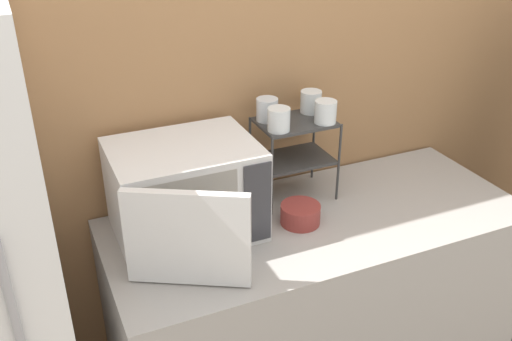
# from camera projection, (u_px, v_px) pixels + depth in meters

# --- Properties ---
(wall_back) EXTENTS (8.00, 0.06, 2.60)m
(wall_back) POSITION_uv_depth(u_px,v_px,m) (277.00, 91.00, 2.27)
(wall_back) COLOR #9E7047
(wall_back) RESTS_ON ground_plane
(counter) EXTENTS (1.59, 0.67, 0.92)m
(counter) POSITION_uv_depth(u_px,v_px,m) (313.00, 312.00, 2.35)
(counter) COLOR #9E9993
(counter) RESTS_ON ground_plane
(microwave) EXTENTS (0.51, 0.59, 0.34)m
(microwave) POSITION_uv_depth(u_px,v_px,m) (185.00, 192.00, 1.97)
(microwave) COLOR silver
(microwave) RESTS_ON counter
(dish_rack) EXTENTS (0.30, 0.21, 0.32)m
(dish_rack) POSITION_uv_depth(u_px,v_px,m) (294.00, 143.00, 2.19)
(dish_rack) COLOR #333333
(dish_rack) RESTS_ON counter
(glass_front_left) EXTENTS (0.08, 0.08, 0.09)m
(glass_front_left) POSITION_uv_depth(u_px,v_px,m) (279.00, 119.00, 2.05)
(glass_front_left) COLOR silver
(glass_front_left) RESTS_ON dish_rack
(glass_back_right) EXTENTS (0.08, 0.08, 0.09)m
(glass_back_right) POSITION_uv_depth(u_px,v_px,m) (311.00, 102.00, 2.21)
(glass_back_right) COLOR silver
(glass_back_right) RESTS_ON dish_rack
(glass_front_right) EXTENTS (0.08, 0.08, 0.09)m
(glass_front_right) POSITION_uv_depth(u_px,v_px,m) (326.00, 112.00, 2.12)
(glass_front_right) COLOR silver
(glass_front_right) RESTS_ON dish_rack
(glass_back_left) EXTENTS (0.08, 0.08, 0.09)m
(glass_back_left) POSITION_uv_depth(u_px,v_px,m) (267.00, 109.00, 2.14)
(glass_back_left) COLOR silver
(glass_back_left) RESTS_ON dish_rack
(bowl) EXTENTS (0.15, 0.15, 0.07)m
(bowl) POSITION_uv_depth(u_px,v_px,m) (300.00, 214.00, 2.10)
(bowl) COLOR maroon
(bowl) RESTS_ON counter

